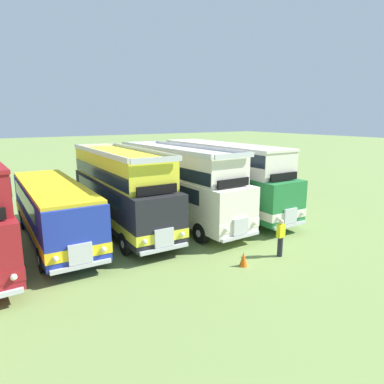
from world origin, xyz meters
name	(u,v)px	position (x,y,z in m)	size (l,w,h in m)	color
ground_plane	(125,231)	(0.00, 0.00, 0.00)	(200.00, 200.00, 0.00)	#7A934C
bus_second_in_row	(53,208)	(-3.54, 0.44, 1.75)	(2.87, 10.26, 2.99)	#1E339E
bus_third_in_row	(121,188)	(0.00, 0.33, 2.36)	(2.91, 10.26, 4.52)	black
bus_fourth_in_row	(178,182)	(3.54, 0.21, 2.36)	(2.73, 11.15, 4.52)	silver
bus_fifth_in_row	(223,175)	(7.09, 0.37, 2.48)	(2.78, 11.64, 4.49)	#237538
cone_mid_row	(244,259)	(2.38, -7.06, 0.31)	(0.36, 0.36, 0.63)	orange
marshal_person	(281,237)	(4.48, -7.15, 0.89)	(0.36, 0.24, 1.73)	#23232D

